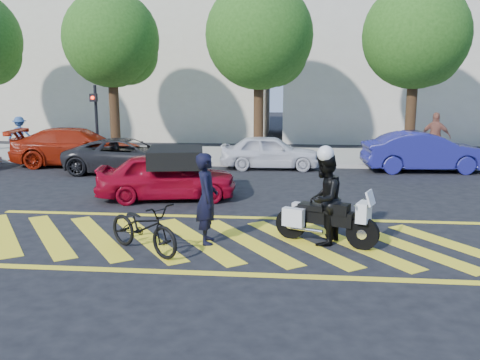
# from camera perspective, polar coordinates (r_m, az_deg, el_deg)

# --- Properties ---
(ground) EXTENTS (90.00, 90.00, 0.00)m
(ground) POSITION_cam_1_polar(r_m,az_deg,el_deg) (10.97, -1.75, -6.82)
(ground) COLOR black
(ground) RESTS_ON ground
(sidewalk) EXTENTS (60.00, 5.00, 0.15)m
(sidewalk) POSITION_cam_1_polar(r_m,az_deg,el_deg) (22.63, 2.06, 2.72)
(sidewalk) COLOR #9E998E
(sidewalk) RESTS_ON ground
(crosswalk) EXTENTS (12.33, 4.00, 0.01)m
(crosswalk) POSITION_cam_1_polar(r_m,az_deg,el_deg) (10.97, -1.95, -6.79)
(crosswalk) COLOR yellow
(crosswalk) RESTS_ON ground
(building_left) EXTENTS (16.00, 8.00, 10.00)m
(building_left) POSITION_cam_1_polar(r_m,az_deg,el_deg) (32.75, -11.40, 13.74)
(building_left) COLOR beige
(building_left) RESTS_ON ground
(building_right) EXTENTS (16.00, 8.00, 11.00)m
(building_right) POSITION_cam_1_polar(r_m,az_deg,el_deg) (32.35, 19.83, 14.24)
(building_right) COLOR beige
(building_right) RESTS_ON ground
(tree_left) EXTENTS (4.20, 4.20, 7.26)m
(tree_left) POSITION_cam_1_polar(r_m,az_deg,el_deg) (23.76, -13.91, 14.70)
(tree_left) COLOR black
(tree_left) RESTS_ON ground
(tree_center) EXTENTS (4.60, 4.60, 7.56)m
(tree_center) POSITION_cam_1_polar(r_m,az_deg,el_deg) (22.51, 2.51, 15.49)
(tree_center) COLOR black
(tree_center) RESTS_ON ground
(tree_right) EXTENTS (4.40, 4.40, 7.41)m
(tree_right) POSITION_cam_1_polar(r_m,az_deg,el_deg) (23.09, 19.39, 14.65)
(tree_right) COLOR black
(tree_right) RESTS_ON ground
(signal_pole) EXTENTS (0.28, 0.43, 3.20)m
(signal_pole) POSITION_cam_1_polar(r_m,az_deg,el_deg) (21.61, -15.88, 6.83)
(signal_pole) COLOR black
(signal_pole) RESTS_ON ground
(officer_bike) EXTENTS (0.57, 0.77, 1.92)m
(officer_bike) POSITION_cam_1_polar(r_m,az_deg,el_deg) (10.59, -3.75, -2.10)
(officer_bike) COLOR black
(officer_bike) RESTS_ON ground
(bicycle) EXTENTS (1.99, 1.68, 1.03)m
(bicycle) POSITION_cam_1_polar(r_m,az_deg,el_deg) (10.30, -10.80, -5.22)
(bicycle) COLOR black
(bicycle) RESTS_ON ground
(police_motorcycle) EXTENTS (2.11, 1.21, 0.99)m
(police_motorcycle) POSITION_cam_1_polar(r_m,az_deg,el_deg) (10.78, 9.44, -4.31)
(police_motorcycle) COLOR black
(police_motorcycle) RESTS_ON ground
(officer_moto) EXTENTS (1.03, 1.14, 1.92)m
(officer_moto) POSITION_cam_1_polar(r_m,az_deg,el_deg) (10.67, 9.42, -2.14)
(officer_moto) COLOR black
(officer_moto) RESTS_ON ground
(red_convertible) EXTENTS (4.18, 2.26, 1.35)m
(red_convertible) POSITION_cam_1_polar(r_m,az_deg,el_deg) (14.74, -8.22, 0.44)
(red_convertible) COLOR maroon
(red_convertible) RESTS_ON ground
(parked_left) EXTENTS (5.44, 2.76, 1.51)m
(parked_left) POSITION_cam_1_polar(r_m,az_deg,el_deg) (21.44, -17.69, 3.57)
(parked_left) COLOR maroon
(parked_left) RESTS_ON ground
(parked_mid_left) EXTENTS (4.66, 2.29, 1.27)m
(parked_mid_left) POSITION_cam_1_polar(r_m,az_deg,el_deg) (19.33, -12.47, 2.70)
(parked_mid_left) COLOR black
(parked_mid_left) RESTS_ON ground
(parked_mid_right) EXTENTS (3.88, 1.64, 1.31)m
(parked_mid_right) POSITION_cam_1_polar(r_m,az_deg,el_deg) (19.75, 3.40, 3.17)
(parked_mid_right) COLOR silver
(parked_mid_right) RESTS_ON ground
(parked_right) EXTENTS (4.62, 1.90, 1.49)m
(parked_right) POSITION_cam_1_polar(r_m,az_deg,el_deg) (20.30, 20.02, 2.99)
(parked_right) COLOR navy
(parked_right) RESTS_ON ground
(pedestrian_left) EXTENTS (1.18, 0.90, 1.62)m
(pedestrian_left) POSITION_cam_1_polar(r_m,az_deg,el_deg) (25.29, -23.46, 4.72)
(pedestrian_left) COLOR #33548D
(pedestrian_left) RESTS_ON sidewalk
(pedestrian_right) EXTENTS (1.25, 0.82, 1.97)m
(pedestrian_right) POSITION_cam_1_polar(r_m,az_deg,el_deg) (22.00, 21.09, 4.53)
(pedestrian_right) COLOR #965744
(pedestrian_right) RESTS_ON sidewalk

